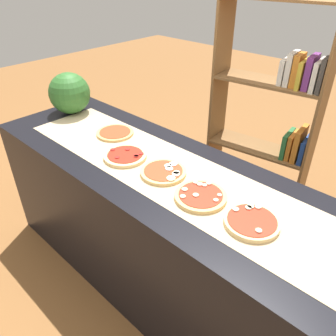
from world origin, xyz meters
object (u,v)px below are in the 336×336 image
Objects in this scene: pizza_mushroom_4 at (252,222)px; pizza_mozzarella_2 at (164,172)px; pizza_plain_0 at (115,133)px; bookshelf at (276,126)px; pizza_mushroom_3 at (201,196)px; watermelon at (70,93)px; pizza_pepperoni_1 at (125,156)px.

pizza_mozzarella_2 is at bearing 177.41° from pizza_mushroom_4.
bookshelf is at bearing 61.50° from pizza_plain_0.
pizza_mushroom_4 is at bearing 1.24° from pizza_mushroom_3.
bookshelf is (0.04, 1.21, -0.14)m from pizza_mozzarella_2.
watermelon is (-0.51, 0.01, 0.14)m from pizza_plain_0.
pizza_mushroom_4 is at bearing -5.67° from watermelon.
pizza_mushroom_3 is at bearing -0.14° from pizza_pepperoni_1.
pizza_mozzarella_2 is 1.02× the size of pizza_mushroom_4.
pizza_mozzarella_2 is at bearing -12.33° from pizza_plain_0.
pizza_mushroom_4 is (1.10, -0.15, 0.00)m from pizza_plain_0.
pizza_mushroom_4 reaches higher than pizza_pepperoni_1.
bookshelf reaches higher than pizza_pepperoni_1.
pizza_plain_0 is at bearing 167.67° from pizza_mozzarella_2.
pizza_mozzarella_2 reaches higher than pizza_plain_0.
pizza_pepperoni_1 is 0.15× the size of bookshelf.
pizza_mushroom_3 is at bearing -6.43° from pizza_mozzarella_2.
pizza_mushroom_4 reaches higher than pizza_mozzarella_2.
pizza_pepperoni_1 is 1.03× the size of pizza_mushroom_4.
pizza_plain_0 is at bearing 169.60° from pizza_mushroom_3.
pizza_pepperoni_1 is 1.01× the size of pizza_mozzarella_2.
pizza_pepperoni_1 is at bearing -173.93° from pizza_mozzarella_2.
bookshelf is (0.32, 1.24, -0.14)m from pizza_pepperoni_1.
watermelon reaches higher than pizza_mozzarella_2.
pizza_mozzarella_2 is 0.55m from pizza_mushroom_4.
bookshelf reaches higher than watermelon.
pizza_mozzarella_2 is at bearing -7.24° from watermelon.
watermelon is at bearing 174.33° from pizza_mushroom_4.
bookshelf reaches higher than pizza_mozzarella_2.
watermelon reaches higher than pizza_plain_0.
pizza_plain_0 is 0.95× the size of pizza_mushroom_3.
pizza_mushroom_3 is 0.28m from pizza_mushroom_4.
pizza_plain_0 is 1.25m from bookshelf.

